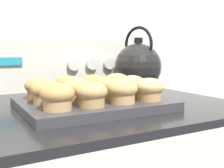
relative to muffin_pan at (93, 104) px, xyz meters
The scene contains 16 objects.
wall_back 0.53m from the muffin_pan, 86.97° to the left, with size 8.00×0.05×2.40m.
control_panel 0.38m from the muffin_pan, 86.13° to the left, with size 0.75×0.07×0.19m.
muffin_pan is the anchor object (origin of this frame).
muffin_r0_c0 0.15m from the muffin_pan, 146.90° to the right, with size 0.07×0.07×0.06m.
muffin_r0_c1 0.10m from the muffin_pan, 117.50° to the right, with size 0.07×0.07×0.06m.
muffin_r0_c2 0.10m from the muffin_pan, 62.34° to the right, with size 0.07×0.07×0.06m.
muffin_r0_c3 0.15m from the muffin_pan, 33.74° to the right, with size 0.07×0.07×0.06m.
muffin_r1_c0 0.13m from the muffin_pan, behind, with size 0.07×0.07×0.06m.
muffin_r1_c1 0.06m from the muffin_pan, behind, with size 0.07×0.07×0.06m.
muffin_r1_c2 0.06m from the muffin_pan, ahead, with size 0.07×0.07×0.06m.
muffin_r1_c3 0.13m from the muffin_pan, ahead, with size 0.07×0.07×0.06m.
muffin_r2_c0 0.14m from the muffin_pan, 146.54° to the left, with size 0.07×0.07×0.06m.
muffin_r2_c1 0.10m from the muffin_pan, 115.98° to the left, with size 0.07×0.07×0.06m.
muffin_r2_c2 0.09m from the muffin_pan, 64.60° to the left, with size 0.07×0.07×0.06m.
muffin_r2_c3 0.15m from the muffin_pan, 34.64° to the left, with size 0.07×0.07×0.06m.
tea_kettle 0.36m from the muffin_pan, 37.53° to the left, with size 0.17×0.21×0.23m.
Camera 1 is at (-0.32, -0.38, 1.03)m, focal length 45.00 mm.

